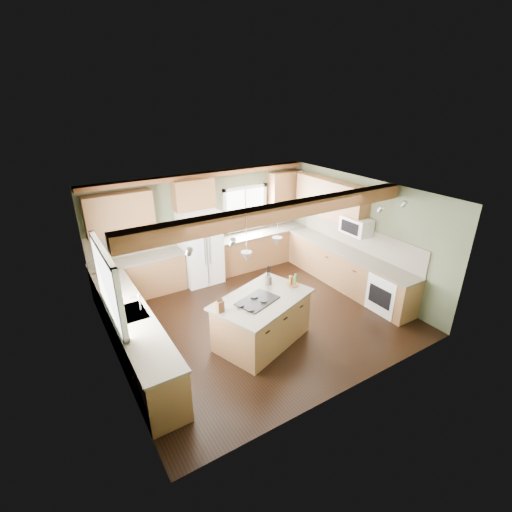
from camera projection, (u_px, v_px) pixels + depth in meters
floor at (258, 317)px, 7.74m from camera, size 5.60×5.60×0.00m
ceiling at (258, 195)px, 6.69m from camera, size 5.60×5.60×0.00m
wall_back at (204, 225)px, 9.16m from camera, size 5.60×0.00×5.60m
wall_left at (108, 299)px, 5.86m from camera, size 0.00×5.00×5.00m
wall_right at (360, 234)px, 8.57m from camera, size 0.00×5.00×5.00m
ceiling_beam at (281, 212)px, 6.19m from camera, size 5.55×0.26×0.26m
soffit_trim at (203, 175)px, 8.58m from camera, size 5.55×0.20×0.10m
backsplash_back at (205, 228)px, 9.18m from camera, size 5.58×0.03×0.58m
backsplash_right at (358, 237)px, 8.63m from camera, size 0.03×3.70×0.58m
base_cab_back_left at (140, 278)px, 8.41m from camera, size 2.02×0.60×0.88m
counter_back_left at (137, 259)px, 8.22m from camera, size 2.06×0.64×0.04m
base_cab_back_right at (261, 248)px, 9.99m from camera, size 2.62×0.60×0.88m
counter_back_right at (261, 232)px, 9.81m from camera, size 2.66×0.64×0.04m
base_cab_left at (134, 336)px, 6.40m from camera, size 0.60×3.70×0.88m
counter_left at (130, 313)px, 6.21m from camera, size 0.64×3.74×0.04m
base_cab_right at (346, 269)px, 8.81m from camera, size 0.60×3.70×0.88m
counter_right at (348, 252)px, 8.62m from camera, size 0.64×3.74×0.04m
upper_cab_back_left at (119, 214)px, 7.80m from camera, size 1.40×0.35×0.90m
upper_cab_over_fridge at (193, 194)px, 8.53m from camera, size 0.96×0.35×0.70m
upper_cab_right at (330, 199)px, 8.92m from camera, size 0.35×2.20×0.90m
upper_cab_back_corner at (285, 189)px, 9.87m from camera, size 0.90×0.35×0.90m
window_left at (107, 283)px, 5.81m from camera, size 0.04×1.60×1.05m
window_back at (245, 208)px, 9.60m from camera, size 1.10×0.04×1.00m
sink at (130, 313)px, 6.21m from camera, size 0.50×0.65×0.03m
faucet at (140, 303)px, 6.24m from camera, size 0.02×0.02×0.28m
dishwasher at (159, 382)px, 5.39m from camera, size 0.60×0.60×0.84m
oven at (389, 293)px, 7.80m from camera, size 0.60×0.72×0.84m
microwave at (356, 226)px, 8.32m from camera, size 0.40×0.70×0.38m
pendant_left at (246, 256)px, 5.95m from camera, size 0.18×0.18×0.16m
pendant_right at (277, 242)px, 6.55m from camera, size 0.18×0.18×0.16m
refrigerator at (200, 247)px, 8.88m from camera, size 0.90×0.74×1.80m
island at (262, 321)px, 6.83m from camera, size 1.92×1.52×0.88m
island_top at (262, 299)px, 6.65m from camera, size 2.06×1.66×0.04m
cooktop at (257, 301)px, 6.53m from camera, size 0.84×0.70×0.02m
knife_block at (220, 306)px, 6.19m from camera, size 0.13×0.10×0.20m
utensil_crock at (269, 280)px, 7.10m from camera, size 0.14×0.14×0.17m
bottle_tray at (293, 280)px, 7.05m from camera, size 0.32×0.32×0.22m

